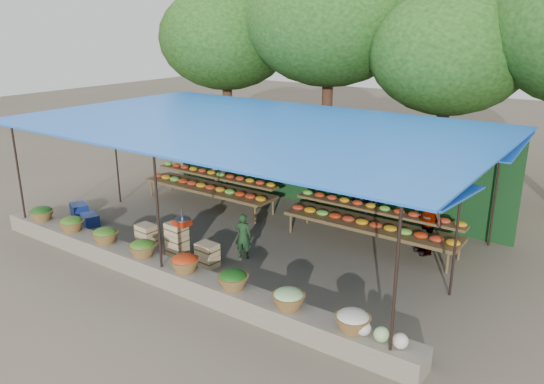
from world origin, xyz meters
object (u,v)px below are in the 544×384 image
Objects in this scene: weighing_scale at (182,222)px; blue_crate_back at (79,210)px; crate_counter at (176,242)px; blue_crate_front at (90,220)px; vendor_seated at (243,236)px.

blue_crate_back is (-4.24, 0.34, -0.70)m from weighing_scale.
crate_counter reaches higher than blue_crate_front.
blue_crate_back is at bearing -15.40° from vendor_seated.
blue_crate_back is at bearing 175.42° from weighing_scale.
vendor_seated is at bearing 30.30° from crate_counter.
weighing_scale is 0.75× the size of blue_crate_front.
vendor_seated is 4.51m from blue_crate_front.
blue_crate_front is (-3.36, 0.04, -0.71)m from weighing_scale.
vendor_seated is (1.08, 0.76, -0.34)m from weighing_scale.
blue_crate_front is 0.93m from blue_crate_back.
blue_crate_front is at bearing 3.18° from blue_crate_back.
vendor_seated is (1.31, 0.76, 0.21)m from crate_counter.
vendor_seated reaches higher than crate_counter.
blue_crate_front is (-3.13, 0.04, -0.16)m from crate_counter.
vendor_seated is at bearing 35.30° from weighing_scale.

